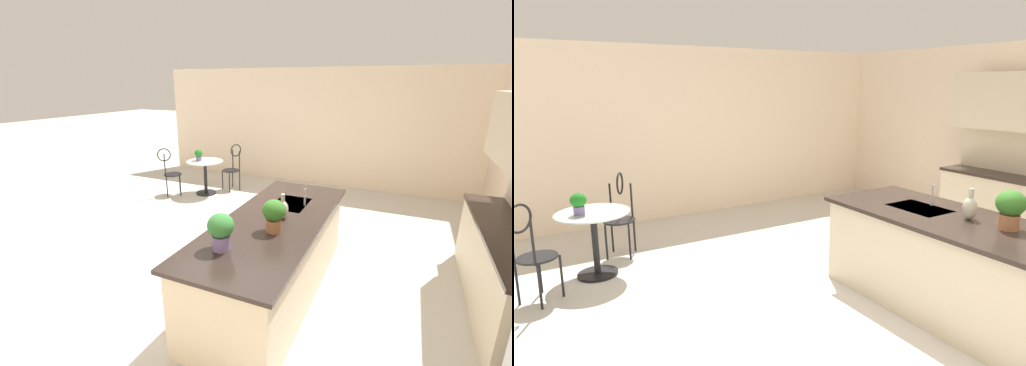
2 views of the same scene
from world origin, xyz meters
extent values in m
plane|color=beige|center=(0.00, 0.00, 0.00)|extent=(40.00, 40.00, 0.00)
cube|color=beige|center=(-4.26, 0.00, 1.35)|extent=(0.12, 7.80, 2.70)
cube|color=beige|center=(0.30, 0.85, 0.44)|extent=(2.70, 0.96, 0.88)
cube|color=#2D231E|center=(0.30, 0.85, 0.90)|extent=(2.80, 1.06, 0.04)
cube|color=#B2B5BA|center=(-0.25, 0.85, 0.91)|extent=(0.56, 0.40, 0.03)
cube|color=beige|center=(-0.40, 3.20, 0.44)|extent=(2.40, 0.60, 0.88)
cylinder|color=black|center=(-2.43, -1.85, 0.01)|extent=(0.44, 0.44, 0.03)
cylinder|color=black|center=(-2.43, -1.85, 0.38)|extent=(0.07, 0.07, 0.69)
cylinder|color=#B2C6C1|center=(-2.43, -1.85, 0.73)|extent=(0.80, 0.80, 0.01)
cylinder|color=black|center=(-2.27, -2.43, 0.23)|extent=(0.03, 0.03, 0.45)
cylinder|color=black|center=(-2.06, -2.25, 0.23)|extent=(0.03, 0.03, 0.45)
cylinder|color=black|center=(-2.09, -2.65, 0.23)|extent=(0.03, 0.03, 0.45)
cylinder|color=black|center=(-1.88, -2.47, 0.23)|extent=(0.03, 0.03, 0.45)
cylinder|color=black|center=(-2.07, -2.45, 0.46)|extent=(0.54, 0.54, 0.02)
cylinder|color=black|center=(-2.08, -2.65, 0.68)|extent=(0.03, 0.03, 0.45)
cylinder|color=black|center=(-1.88, -2.48, 0.68)|extent=(0.03, 0.03, 0.45)
torus|color=black|center=(-1.98, -2.56, 0.90)|extent=(0.20, 0.23, 0.28)
cylinder|color=black|center=(-2.71, -1.41, 0.23)|extent=(0.03, 0.03, 0.45)
cylinder|color=black|center=(-2.84, -1.66, 0.23)|extent=(0.03, 0.03, 0.45)
cylinder|color=black|center=(-2.96, -1.28, 0.23)|extent=(0.03, 0.03, 0.45)
cylinder|color=black|center=(-3.09, -1.53, 0.23)|extent=(0.03, 0.03, 0.45)
cylinder|color=black|center=(-2.90, -1.47, 0.46)|extent=(0.51, 0.51, 0.02)
cylinder|color=black|center=(-2.98, -1.28, 0.68)|extent=(0.03, 0.03, 0.45)
cylinder|color=black|center=(-3.09, -1.52, 0.68)|extent=(0.03, 0.03, 0.45)
torus|color=black|center=(-3.03, -1.40, 0.90)|extent=(0.26, 0.15, 0.28)
cylinder|color=#B2B5BA|center=(-0.25, 1.03, 1.03)|extent=(0.02, 0.02, 0.22)
cylinder|color=#7A669E|center=(-2.41, -1.99, 0.79)|extent=(0.12, 0.12, 0.09)
ellipsoid|color=#1E7720|center=(-2.41, -1.99, 0.90)|extent=(0.17, 0.17, 0.15)
cylinder|color=#9E603D|center=(0.60, 0.96, 0.99)|extent=(0.16, 0.16, 0.13)
ellipsoid|color=#316C24|center=(0.60, 0.96, 1.15)|extent=(0.24, 0.24, 0.22)
cylinder|color=#7A669E|center=(1.15, 0.66, 0.99)|extent=(0.17, 0.17, 0.13)
ellipsoid|color=#337A36|center=(1.15, 0.66, 1.15)|extent=(0.25, 0.25, 0.22)
ellipsoid|color=#BCB29E|center=(0.25, 0.92, 1.02)|extent=(0.13, 0.13, 0.21)
cylinder|color=#BCB29E|center=(0.25, 0.92, 1.17)|extent=(0.04, 0.04, 0.08)
camera|label=1|loc=(3.50, 2.09, 2.38)|focal=23.40mm
camera|label=2|loc=(2.65, -2.66, 2.13)|focal=31.59mm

